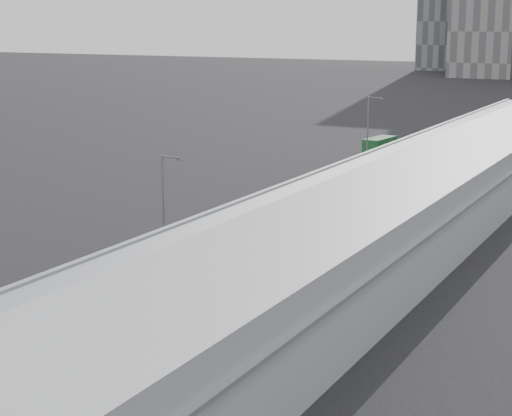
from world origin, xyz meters
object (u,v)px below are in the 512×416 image
Objects in this scene: bus_6 at (385,172)px; bus_7 at (421,159)px; suv at (436,137)px; bus_2 at (77,312)px; bus_4 at (282,221)px; street_lamp_near at (165,198)px; bus_5 at (334,194)px; street_lamp_far at (369,128)px; bus_3 at (196,262)px; shipping_container at (379,147)px.

bus_7 reaches higher than bus_6.
bus_7 reaches higher than suv.
bus_2 reaches higher than bus_4.
street_lamp_near is at bearing 107.85° from bus_2.
bus_5 is 1.08× the size of bus_7.
street_lamp_far reaches higher than bus_6.
bus_7 is 51.54m from street_lamp_near.
street_lamp_near is (-5.50, -39.83, 3.49)m from bus_6.
bus_5 is 27.84m from bus_7.
bus_6 is (-0.25, 16.66, -0.20)m from bus_5.
street_lamp_far is 1.60× the size of suv.
bus_4 is at bearing -81.27° from street_lamp_far.
suv is (-5.27, 55.68, -0.87)m from bus_5.
bus_3 reaches higher than shipping_container.
bus_3 is 2.26× the size of suv.
bus_5 reaches higher than bus_3.
bus_2 is 1.03× the size of bus_4.
shipping_container is at bearing 102.79° from bus_5.
street_lamp_near is at bearing -72.84° from suv.
bus_4 is at bearing -88.65° from bus_5.
bus_2 is at bearing -85.62° from bus_7.
shipping_container is at bearing 92.23° from street_lamp_near.
shipping_container is (-8.07, 36.35, -0.29)m from bus_5.
bus_2 is at bearing -73.06° from street_lamp_near.
bus_3 reaches higher than bus_4.
bus_3 is 1.09× the size of bus_4.
shipping_container is (-8.31, 49.34, -0.11)m from bus_4.
shipping_container is (-7.97, 78.10, -0.18)m from bus_2.
street_lamp_near is (-6.45, 5.55, 3.31)m from bus_3.
bus_5 is at bearing 85.19° from bus_4.
shipping_container is at bearing 93.67° from bus_4.
shipping_container is at bearing 141.54° from bus_7.
bus_5 is at bearing -94.57° from bus_6.
bus_6 is at bearing 85.06° from bus_4.
bus_3 is at bearing -40.67° from street_lamp_near.
street_lamp_far reaches higher than bus_2.
bus_2 reaches higher than suv.
street_lamp_far is at bearing -73.08° from suv.
bus_6 is at bearing -57.34° from street_lamp_far.
bus_7 is at bearing 78.84° from bus_6.
bus_5 is 2.12× the size of shipping_container.
street_lamp_near is at bearing 143.55° from bus_3.
street_lamp_far reaches higher than suv.
bus_5 reaches higher than bus_6.
street_lamp_near is 48.16m from street_lamp_far.
bus_5 is (-0.70, 28.72, 0.02)m from bus_3.
bus_7 reaches higher than bus_4.
bus_5 is 1.11× the size of bus_6.
bus_6 is at bearing 91.13° from bus_5.
bus_5 is 16.66m from bus_6.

